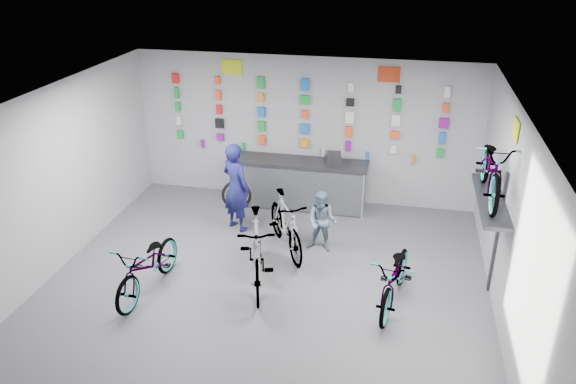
% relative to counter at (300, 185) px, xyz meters
% --- Properties ---
extents(floor, '(8.00, 8.00, 0.00)m').
position_rel_counter_xyz_m(floor, '(0.00, -3.54, -0.49)').
color(floor, '#4B4B4F').
rests_on(floor, ground).
extents(ceiling, '(8.00, 8.00, 0.00)m').
position_rel_counter_xyz_m(ceiling, '(0.00, -3.54, 2.51)').
color(ceiling, white).
rests_on(ceiling, wall_back).
extents(wall_back, '(7.00, 0.00, 7.00)m').
position_rel_counter_xyz_m(wall_back, '(0.00, 0.46, 1.01)').
color(wall_back, '#B0B0B2').
rests_on(wall_back, floor).
extents(wall_left, '(0.00, 8.00, 8.00)m').
position_rel_counter_xyz_m(wall_left, '(-3.50, -3.54, 1.01)').
color(wall_left, '#B0B0B2').
rests_on(wall_left, floor).
extents(wall_right, '(0.00, 8.00, 8.00)m').
position_rel_counter_xyz_m(wall_right, '(3.50, -3.54, 1.01)').
color(wall_right, '#B0B0B2').
rests_on(wall_right, floor).
extents(counter, '(2.70, 0.66, 1.00)m').
position_rel_counter_xyz_m(counter, '(0.00, 0.00, 0.00)').
color(counter, black).
rests_on(counter, floor).
extents(merch_wall, '(5.56, 0.08, 1.57)m').
position_rel_counter_xyz_m(merch_wall, '(0.09, 0.39, 1.31)').
color(merch_wall, green).
rests_on(merch_wall, wall_back).
extents(wall_bracket, '(0.39, 1.90, 2.00)m').
position_rel_counter_xyz_m(wall_bracket, '(3.33, -2.34, 0.98)').
color(wall_bracket, '#333338').
rests_on(wall_bracket, wall_right).
extents(sign_left, '(0.42, 0.02, 0.30)m').
position_rel_counter_xyz_m(sign_left, '(-1.50, 0.44, 2.23)').
color(sign_left, '#D5E818').
rests_on(sign_left, wall_back).
extents(sign_right, '(0.42, 0.02, 0.30)m').
position_rel_counter_xyz_m(sign_right, '(1.60, 0.44, 2.23)').
color(sign_right, red).
rests_on(sign_right, wall_back).
extents(sign_side, '(0.02, 0.40, 0.30)m').
position_rel_counter_xyz_m(sign_side, '(3.48, -2.34, 2.16)').
color(sign_side, '#D5E818').
rests_on(sign_side, wall_right).
extents(bike_left, '(0.79, 1.83, 0.94)m').
position_rel_counter_xyz_m(bike_left, '(-1.72, -3.49, -0.02)').
color(bike_left, gray).
rests_on(bike_left, floor).
extents(bike_center, '(1.07, 2.05, 1.18)m').
position_rel_counter_xyz_m(bike_center, '(-0.14, -2.92, 0.11)').
color(bike_center, gray).
rests_on(bike_center, floor).
extents(bike_right, '(0.90, 1.84, 0.93)m').
position_rel_counter_xyz_m(bike_right, '(2.03, -3.03, -0.02)').
color(bike_right, gray).
rests_on(bike_right, floor).
extents(bike_service, '(1.31, 1.78, 1.06)m').
position_rel_counter_xyz_m(bike_service, '(0.09, -1.83, 0.04)').
color(bike_service, gray).
rests_on(bike_service, floor).
extents(bike_wall, '(0.63, 1.80, 0.95)m').
position_rel_counter_xyz_m(bike_wall, '(3.25, -2.34, 1.57)').
color(bike_wall, gray).
rests_on(bike_wall, wall_bracket).
extents(clerk, '(0.75, 0.67, 1.71)m').
position_rel_counter_xyz_m(clerk, '(-0.99, -1.19, 0.37)').
color(clerk, '#171953').
rests_on(clerk, floor).
extents(customer, '(0.60, 0.50, 1.12)m').
position_rel_counter_xyz_m(customer, '(0.70, -1.66, 0.07)').
color(customer, slate).
rests_on(customer, floor).
extents(spare_wheel, '(0.62, 0.32, 0.62)m').
position_rel_counter_xyz_m(spare_wheel, '(-1.25, -0.37, -0.18)').
color(spare_wheel, black).
rests_on(spare_wheel, floor).
extents(register, '(0.32, 0.33, 0.22)m').
position_rel_counter_xyz_m(register, '(0.66, 0.01, 0.62)').
color(register, black).
rests_on(register, counter).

